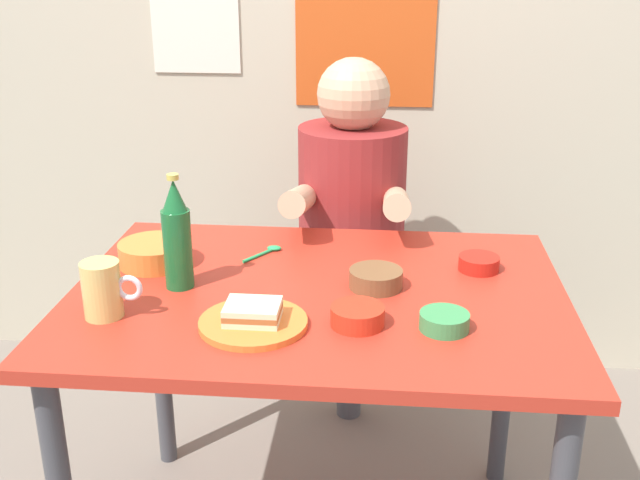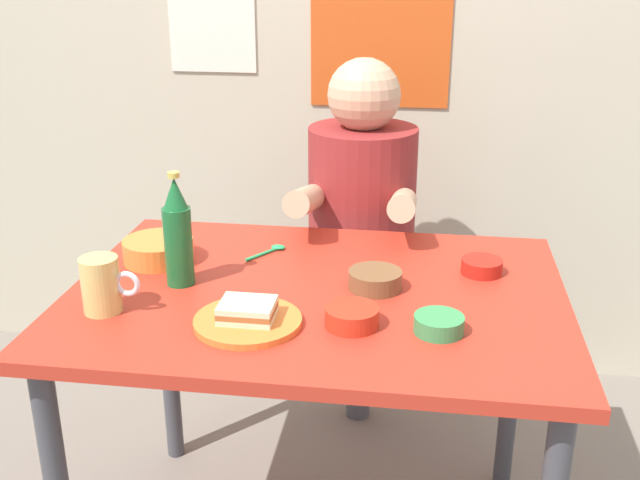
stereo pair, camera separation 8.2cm
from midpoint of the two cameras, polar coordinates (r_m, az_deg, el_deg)
name	(u,v)px [view 2 (the right image)]	position (r m, az deg, el deg)	size (l,w,h in m)	color
dining_table	(317,327)	(1.73, 1.13, -6.59)	(1.10, 0.80, 0.74)	#B72D1E
stool	(359,320)	(2.42, 3.96, -6.07)	(0.34, 0.34, 0.45)	#4C4C51
person_seated	(362,196)	(2.25, 4.20, 3.28)	(0.33, 0.56, 0.72)	maroon
plate_orange	(248,321)	(1.54, -3.93, -6.15)	(0.22, 0.22, 0.01)	orange
sandwich	(247,310)	(1.53, -3.95, -5.32)	(0.11, 0.09, 0.04)	beige
beer_mug	(102,285)	(1.62, -14.70, -3.30)	(0.13, 0.08, 0.12)	#D1BC66
beer_bottle	(178,234)	(1.70, -9.30, 0.41)	(0.06, 0.06, 0.26)	#19602D
sambal_bowl_red	(482,266)	(1.82, 13.36, -1.91)	(0.10, 0.10, 0.03)	#B21E14
condiment_bowl_brown	(375,279)	(1.70, 5.57, -2.95)	(0.12, 0.12, 0.04)	brown
dip_bowl_green	(439,323)	(1.53, 10.48, -6.21)	(0.10, 0.10, 0.03)	#388C4C
soup_bowl_orange	(158,249)	(1.87, -10.84, -0.68)	(0.17, 0.17, 0.05)	orange
sauce_bowl_chili	(352,316)	(1.53, 3.97, -5.73)	(0.11, 0.11, 0.04)	red
spoon	(272,250)	(1.90, -2.40, -0.76)	(0.08, 0.11, 0.01)	#26A559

